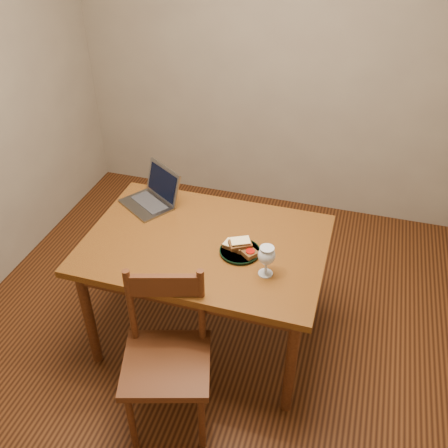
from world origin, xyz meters
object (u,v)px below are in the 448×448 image
(table, at_px, (205,254))
(chair, at_px, (166,353))
(milk_glass, at_px, (266,261))
(laptop, at_px, (154,194))
(plate, at_px, (240,252))

(table, height_order, chair, chair)
(chair, height_order, milk_glass, milk_glass)
(laptop, bearing_deg, chair, -31.50)
(chair, xyz_separation_m, laptop, (-0.40, 0.86, 0.31))
(table, distance_m, chair, 0.60)
(table, relative_size, laptop, 3.29)
(plate, xyz_separation_m, laptop, (-0.62, 0.32, 0.05))
(milk_glass, bearing_deg, table, 156.68)
(chair, distance_m, milk_glass, 0.66)
(plate, bearing_deg, laptop, 152.93)
(chair, xyz_separation_m, plate, (0.22, 0.54, 0.26))
(plate, relative_size, milk_glass, 1.27)
(plate, relative_size, laptop, 0.55)
(chair, xyz_separation_m, milk_glass, (0.38, 0.42, 0.33))
(chair, bearing_deg, laptop, 98.38)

